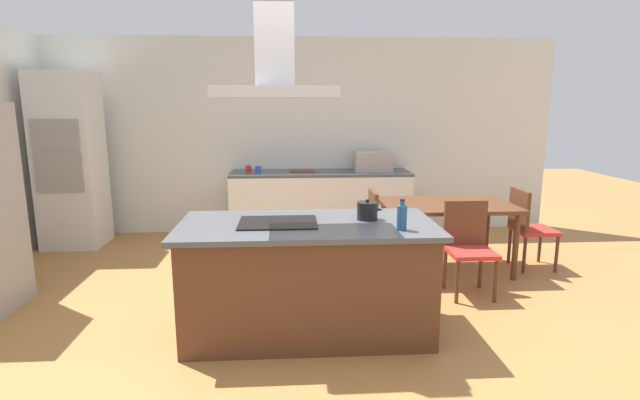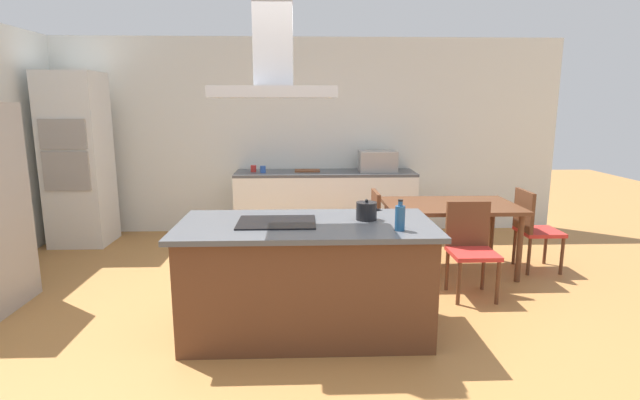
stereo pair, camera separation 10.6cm
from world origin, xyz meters
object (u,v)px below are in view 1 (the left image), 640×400
object	(u,v)px
dining_table	(447,211)
chair_at_right_end	(527,223)
chair_at_left_end	(363,226)
range_hood	(275,62)
cooktop	(278,223)
olive_oil_bottle	(402,217)
wall_oven_stack	(70,161)
countertop_microwave	(372,161)
chair_facing_island	(468,242)
coffee_mug_blue	(258,170)
tea_kettle	(367,211)
cutting_board	(303,171)
coffee_mug_red	(248,169)

from	to	relation	value
dining_table	chair_at_right_end	bearing A→B (deg)	-0.00
chair_at_left_end	range_hood	size ratio (longest dim) A/B	0.99
chair_at_right_end	dining_table	bearing A→B (deg)	180.00
cooktop	chair_at_left_end	distance (m)	1.70
range_hood	chair_at_left_end	bearing A→B (deg)	57.69
olive_oil_bottle	dining_table	size ratio (longest dim) A/B	0.16
cooktop	olive_oil_bottle	world-z (taller)	olive_oil_bottle
wall_oven_stack	dining_table	world-z (taller)	wall_oven_stack
cooktop	countertop_microwave	world-z (taller)	countertop_microwave
countertop_microwave	chair_at_left_end	distance (m)	1.62
chair_facing_island	range_hood	distance (m)	2.51
chair_at_left_end	coffee_mug_blue	bearing A→B (deg)	130.29
countertop_microwave	olive_oil_bottle	bearing A→B (deg)	-95.80
tea_kettle	range_hood	size ratio (longest dim) A/B	0.24
cutting_board	chair_at_right_end	size ratio (longest dim) A/B	0.38
tea_kettle	olive_oil_bottle	distance (m)	0.40
coffee_mug_blue	range_hood	distance (m)	3.06
coffee_mug_blue	cooktop	bearing A→B (deg)	-83.45
olive_oil_bottle	tea_kettle	bearing A→B (deg)	119.99
coffee_mug_red	cutting_board	world-z (taller)	coffee_mug_red
cutting_board	range_hood	distance (m)	3.18
tea_kettle	coffee_mug_red	world-z (taller)	tea_kettle
cutting_board	dining_table	size ratio (longest dim) A/B	0.24
wall_oven_stack	chair_facing_island	distance (m)	4.90
countertop_microwave	chair_at_right_end	bearing A→B (deg)	-45.05
tea_kettle	cutting_board	size ratio (longest dim) A/B	0.64
tea_kettle	coffee_mug_red	xyz separation A→B (m)	(-1.17, 2.81, -0.03)
tea_kettle	chair_facing_island	bearing A→B (deg)	30.68
tea_kettle	dining_table	world-z (taller)	tea_kettle
countertop_microwave	chair_facing_island	size ratio (longest dim) A/B	0.56
olive_oil_bottle	wall_oven_stack	world-z (taller)	wall_oven_stack
tea_kettle	countertop_microwave	distance (m)	2.84
chair_at_left_end	range_hood	bearing A→B (deg)	-122.31
cooktop	cutting_board	xyz separation A→B (m)	(0.27, 2.93, 0.00)
coffee_mug_red	coffee_mug_blue	world-z (taller)	same
wall_oven_stack	chair_facing_island	bearing A→B (deg)	-23.23
olive_oil_bottle	countertop_microwave	world-z (taller)	countertop_microwave
coffee_mug_blue	chair_facing_island	size ratio (longest dim) A/B	0.10
dining_table	range_hood	distance (m)	2.69
chair_at_left_end	cutting_board	bearing A→B (deg)	111.59
coffee_mug_red	chair_at_right_end	size ratio (longest dim) A/B	0.10
olive_oil_bottle	dining_table	xyz separation A→B (m)	(0.89, 1.65, -0.33)
chair_at_left_end	chair_at_right_end	bearing A→B (deg)	0.00
countertop_microwave	cutting_board	xyz separation A→B (m)	(-0.95, 0.05, -0.13)
cooktop	olive_oil_bottle	distance (m)	0.95
wall_oven_stack	dining_table	distance (m)	4.66
coffee_mug_red	wall_oven_stack	distance (m)	2.23
coffee_mug_blue	dining_table	xyz separation A→B (m)	(2.12, -1.42, -0.28)
chair_at_right_end	tea_kettle	bearing A→B (deg)	-146.80
tea_kettle	coffee_mug_blue	size ratio (longest dim) A/B	2.40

